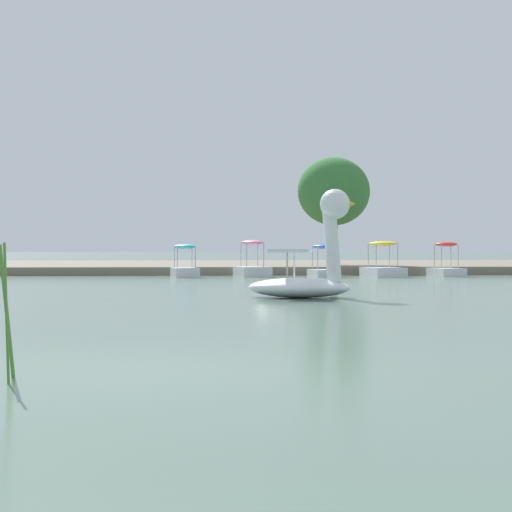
# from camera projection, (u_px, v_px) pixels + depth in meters

# --- Properties ---
(ground_plane) EXTENTS (589.94, 589.94, 0.00)m
(ground_plane) POSITION_uv_depth(u_px,v_px,m) (150.00, 372.00, 8.29)
(ground_plane) COLOR #567060
(shore_bank_far) EXTENTS (156.49, 22.98, 0.36)m
(shore_bank_far) POSITION_uv_depth(u_px,v_px,m) (188.00, 266.00, 49.27)
(shore_bank_far) COLOR slate
(shore_bank_far) RESTS_ON ground_plane
(swan_boat) EXTENTS (2.73, 2.02, 2.58)m
(swan_boat) POSITION_uv_depth(u_px,v_px,m) (308.00, 267.00, 20.75)
(swan_boat) COLOR white
(swan_boat) RESTS_ON ground_plane
(pedal_boat_cyan) EXTENTS (1.24, 2.06, 1.35)m
(pedal_boat_cyan) POSITION_uv_depth(u_px,v_px,m) (185.00, 266.00, 35.81)
(pedal_boat_cyan) COLOR white
(pedal_boat_cyan) RESTS_ON ground_plane
(pedal_boat_pink) EXTENTS (1.54, 2.27, 1.53)m
(pedal_boat_pink) POSITION_uv_depth(u_px,v_px,m) (252.00, 266.00, 36.55)
(pedal_boat_pink) COLOR white
(pedal_boat_pink) RESTS_ON ground_plane
(pedal_boat_blue) EXTENTS (1.12, 1.90, 1.36)m
(pedal_boat_blue) POSITION_uv_depth(u_px,v_px,m) (323.00, 266.00, 36.41)
(pedal_boat_blue) COLOR white
(pedal_boat_blue) RESTS_ON ground_plane
(pedal_boat_yellow) EXTENTS (1.61, 2.40, 1.48)m
(pedal_boat_yellow) POSITION_uv_depth(u_px,v_px,m) (383.00, 266.00, 36.35)
(pedal_boat_yellow) COLOR white
(pedal_boat_yellow) RESTS_ON ground_plane
(pedal_boat_red) EXTENTS (1.32, 1.92, 1.46)m
(pedal_boat_red) POSITION_uv_depth(u_px,v_px,m) (446.00, 266.00, 37.07)
(pedal_boat_red) COLOR white
(pedal_boat_red) RESTS_ON ground_plane
(tree_sapling_by_fence) EXTENTS (5.05, 4.99, 5.30)m
(tree_sapling_by_fence) POSITION_uv_depth(u_px,v_px,m) (334.00, 192.00, 42.95)
(tree_sapling_by_fence) COLOR #423323
(tree_sapling_by_fence) RESTS_ON shore_bank_far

